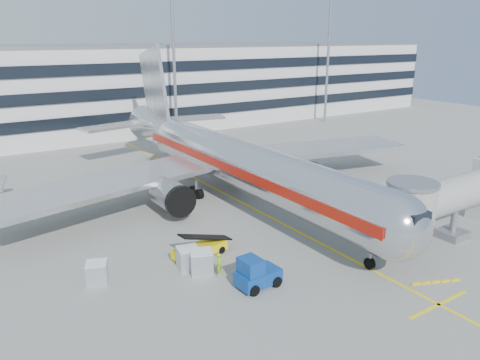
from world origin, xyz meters
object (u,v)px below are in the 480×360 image
main_jet (232,160)px  baggage_tug (256,274)px  belt_loader (200,249)px  cargo_container_right (97,272)px  cargo_container_front (201,262)px  ramp_worker (219,264)px  cargo_container_left (188,258)px

main_jet → baggage_tug: 19.61m
belt_loader → cargo_container_right: size_ratio=2.56×
cargo_container_front → belt_loader: bearing=64.3°
belt_loader → cargo_container_right: bearing=177.5°
ramp_worker → main_jet: bearing=8.8°
cargo_container_front → ramp_worker: size_ratio=1.21×
main_jet → cargo_container_right: (-18.02, -10.39, -3.46)m
cargo_container_front → main_jet: bearing=50.2°
cargo_container_left → cargo_container_front: size_ratio=0.87×
main_jet → cargo_container_right: bearing=-150.0°
belt_loader → cargo_container_left: 2.19m
cargo_container_left → cargo_container_right: bearing=165.3°
ramp_worker → cargo_container_left: bearing=77.2°
baggage_tug → cargo_container_right: size_ratio=1.70×
cargo_container_left → cargo_container_front: bearing=-65.3°
main_jet → ramp_worker: main_jet is taller
main_jet → cargo_container_left: size_ratio=27.47×
baggage_tug → belt_loader: bearing=98.6°
cargo_container_left → cargo_container_front: cargo_container_front is taller
main_jet → ramp_worker: (-10.10, -14.29, -3.35)m
main_jet → baggage_tug: (-8.85, -17.21, -3.21)m
cargo_container_right → cargo_container_front: size_ratio=0.89×
belt_loader → baggage_tug: size_ratio=1.50×
baggage_tug → cargo_container_right: baggage_tug is taller
cargo_container_left → baggage_tug: bearing=-62.3°
belt_loader → ramp_worker: (-0.27, -3.55, 0.24)m
baggage_tug → cargo_container_front: 4.54m
belt_loader → cargo_container_front: (-1.19, -2.48, 0.23)m
baggage_tug → cargo_container_front: baggage_tug is taller
belt_loader → cargo_container_left: bearing=-141.6°
ramp_worker → cargo_container_front: bearing=84.6°
baggage_tug → ramp_worker: (-1.25, 2.91, -0.14)m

